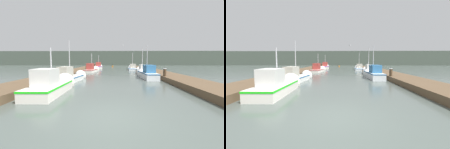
# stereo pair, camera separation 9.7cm
# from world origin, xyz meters

# --- Properties ---
(ground_plane) EXTENTS (200.00, 200.00, 0.00)m
(ground_plane) POSITION_xyz_m (0.00, 0.00, 0.00)
(ground_plane) COLOR #47514C
(dock_left) EXTENTS (2.79, 40.00, 0.45)m
(dock_left) POSITION_xyz_m (-6.42, 16.00, 0.22)
(dock_left) COLOR brown
(dock_left) RESTS_ON ground_plane
(dock_right) EXTENTS (2.79, 40.00, 0.45)m
(dock_right) POSITION_xyz_m (6.42, 16.00, 0.22)
(dock_right) COLOR brown
(dock_right) RESTS_ON ground_plane
(distant_shore_ridge) EXTENTS (120.00, 16.00, 5.36)m
(distant_shore_ridge) POSITION_xyz_m (0.00, 58.47, 2.68)
(distant_shore_ridge) COLOR #424C42
(distant_shore_ridge) RESTS_ON ground_plane
(fishing_boat_0) EXTENTS (1.66, 4.97, 3.29)m
(fishing_boat_0) POSITION_xyz_m (-3.76, 3.99, 0.49)
(fishing_boat_0) COLOR silver
(fishing_boat_0) RESTS_ON ground_plane
(fishing_boat_1) EXTENTS (1.93, 5.87, 4.31)m
(fishing_boat_1) POSITION_xyz_m (-4.08, 8.91, 0.42)
(fishing_boat_1) COLOR silver
(fishing_boat_1) RESTS_ON ground_plane
(fishing_boat_2) EXTENTS (1.48, 6.26, 4.04)m
(fishing_boat_2) POSITION_xyz_m (3.91, 12.36, 0.51)
(fishing_boat_2) COLOR silver
(fishing_boat_2) RESTS_ON ground_plane
(fishing_boat_3) EXTENTS (1.41, 4.66, 4.20)m
(fishing_boat_3) POSITION_xyz_m (4.17, 16.87, 0.48)
(fishing_boat_3) COLOR silver
(fishing_boat_3) RESTS_ON ground_plane
(fishing_boat_4) EXTENTS (1.93, 5.82, 3.59)m
(fishing_boat_4) POSITION_xyz_m (-3.90, 20.82, 0.43)
(fishing_boat_4) COLOR silver
(fishing_boat_4) RESTS_ON ground_plane
(fishing_boat_5) EXTENTS (1.85, 5.43, 4.10)m
(fishing_boat_5) POSITION_xyz_m (3.75, 26.00, 0.36)
(fishing_boat_5) COLOR silver
(fishing_boat_5) RESTS_ON ground_plane
(fishing_boat_6) EXTENTS (2.12, 5.06, 3.74)m
(fishing_boat_6) POSITION_xyz_m (-3.89, 31.04, 0.47)
(fishing_boat_6) COLOR silver
(fishing_boat_6) RESTS_ON ground_plane
(mooring_piling_0) EXTENTS (0.36, 0.36, 1.30)m
(mooring_piling_0) POSITION_xyz_m (4.90, 22.15, 0.66)
(mooring_piling_0) COLOR #473523
(mooring_piling_0) RESTS_ON ground_plane
(mooring_piling_1) EXTENTS (0.35, 0.35, 1.22)m
(mooring_piling_1) POSITION_xyz_m (5.23, 9.86, 0.62)
(mooring_piling_1) COLOR #473523
(mooring_piling_1) RESTS_ON ground_plane
(mooring_piling_2) EXTENTS (0.32, 0.32, 1.04)m
(mooring_piling_2) POSITION_xyz_m (-4.95, 21.15, 0.53)
(mooring_piling_2) COLOR #473523
(mooring_piling_2) RESTS_ON ground_plane
(mooring_piling_3) EXTENTS (0.37, 0.37, 1.23)m
(mooring_piling_3) POSITION_xyz_m (-4.91, 31.94, 0.62)
(mooring_piling_3) COLOR #473523
(mooring_piling_3) RESTS_ON ground_plane
(channel_buoy) EXTENTS (0.48, 0.48, 0.98)m
(channel_buoy) POSITION_xyz_m (-0.67, 39.58, 0.14)
(channel_buoy) COLOR #BF6513
(channel_buoy) RESTS_ON ground_plane
(seagull_lead) EXTENTS (0.36, 0.54, 0.12)m
(seagull_lead) POSITION_xyz_m (1.76, 24.47, 4.91)
(seagull_lead) COLOR white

